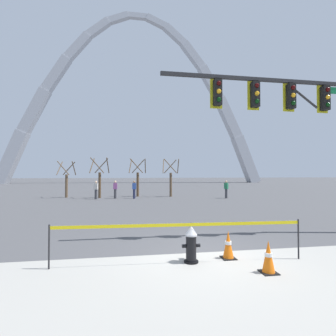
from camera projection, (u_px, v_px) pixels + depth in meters
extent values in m
plane|color=#474749|center=(201.00, 254.00, 7.00)|extent=(240.00, 240.00, 0.00)
cylinder|color=black|center=(191.00, 262.00, 6.29)|extent=(0.36, 0.36, 0.05)
cylinder|color=black|center=(191.00, 248.00, 6.30)|extent=(0.26, 0.26, 0.62)
cylinder|color=#B7B7BC|center=(191.00, 235.00, 6.31)|extent=(0.30, 0.30, 0.04)
cone|color=#B7B7BC|center=(191.00, 230.00, 6.31)|extent=(0.30, 0.30, 0.22)
cylinder|color=black|center=(191.00, 224.00, 6.31)|extent=(0.06, 0.06, 0.06)
cylinder|color=black|center=(184.00, 246.00, 6.27)|extent=(0.10, 0.09, 0.09)
cylinder|color=black|center=(198.00, 245.00, 6.33)|extent=(0.10, 0.09, 0.09)
cylinder|color=black|center=(189.00, 247.00, 6.50)|extent=(0.13, 0.14, 0.13)
cylinder|color=black|center=(188.00, 246.00, 6.58)|extent=(0.15, 0.03, 0.15)
cylinder|color=#232326|center=(49.00, 247.00, 5.86)|extent=(0.04, 0.04, 1.04)
cylinder|color=#232326|center=(298.00, 239.00, 6.55)|extent=(0.04, 0.04, 1.04)
cube|color=yellow|center=(181.00, 225.00, 6.22)|extent=(6.23, 0.29, 0.08)
cube|color=black|center=(228.00, 258.00, 6.59)|extent=(0.36, 0.36, 0.03)
cone|color=orange|center=(228.00, 244.00, 6.60)|extent=(0.28, 0.28, 0.70)
cylinder|color=white|center=(228.00, 243.00, 6.60)|extent=(0.17, 0.17, 0.08)
cube|color=black|center=(269.00, 273.00, 5.63)|extent=(0.36, 0.36, 0.03)
cone|color=orange|center=(268.00, 256.00, 5.64)|extent=(0.28, 0.28, 0.70)
cylinder|color=white|center=(268.00, 255.00, 5.64)|extent=(0.17, 0.17, 0.08)
cube|color=#232326|center=(265.00, 80.00, 9.00)|extent=(7.60, 0.12, 0.12)
cylinder|color=#232326|center=(304.00, 97.00, 9.22)|extent=(1.11, 0.08, 0.81)
cube|color=black|center=(325.00, 98.00, 9.36)|extent=(0.26, 0.24, 0.90)
cube|color=gold|center=(322.00, 99.00, 9.50)|extent=(0.44, 0.03, 1.04)
sphere|color=#360606|center=(328.00, 90.00, 9.24)|extent=(0.16, 0.16, 0.16)
sphere|color=orange|center=(328.00, 97.00, 9.23)|extent=(0.16, 0.16, 0.16)
sphere|color=black|center=(328.00, 105.00, 9.23)|extent=(0.16, 0.16, 0.16)
cube|color=black|center=(291.00, 96.00, 9.14)|extent=(0.26, 0.24, 0.90)
cube|color=gold|center=(289.00, 98.00, 9.28)|extent=(0.44, 0.03, 1.04)
sphere|color=#360606|center=(293.00, 88.00, 9.02)|extent=(0.16, 0.16, 0.16)
sphere|color=orange|center=(293.00, 95.00, 9.01)|extent=(0.16, 0.16, 0.16)
sphere|color=black|center=(293.00, 103.00, 9.01)|extent=(0.16, 0.16, 0.16)
cube|color=black|center=(255.00, 95.00, 8.92)|extent=(0.26, 0.24, 0.90)
cube|color=gold|center=(253.00, 96.00, 9.06)|extent=(0.44, 0.03, 1.04)
sphere|color=#360606|center=(257.00, 85.00, 8.80)|extent=(0.16, 0.16, 0.16)
sphere|color=orange|center=(257.00, 93.00, 8.79)|extent=(0.16, 0.16, 0.16)
sphere|color=black|center=(257.00, 101.00, 8.79)|extent=(0.16, 0.16, 0.16)
cube|color=black|center=(218.00, 93.00, 8.70)|extent=(0.26, 0.24, 0.90)
cube|color=gold|center=(216.00, 94.00, 8.84)|extent=(0.44, 0.03, 1.04)
sphere|color=#360606|center=(219.00, 83.00, 8.58)|extent=(0.16, 0.16, 0.16)
sphere|color=orange|center=(219.00, 91.00, 8.57)|extent=(0.16, 0.16, 0.16)
sphere|color=black|center=(219.00, 99.00, 8.57)|extent=(0.16, 0.16, 0.16)
cube|color=#B2B5BC|center=(12.00, 158.00, 53.97)|extent=(6.78, 2.45, 12.19)
cube|color=#B2B5BC|center=(34.00, 111.00, 54.89)|extent=(6.53, 2.23, 10.38)
cube|color=#B2B5BC|center=(56.00, 75.00, 55.78)|extent=(6.25, 2.02, 8.58)
cube|color=#B2B5BC|center=(78.00, 47.00, 56.62)|extent=(5.94, 1.80, 6.80)
cube|color=#B2B5BC|center=(98.00, 29.00, 57.42)|extent=(5.56, 1.59, 5.01)
cube|color=#B2B5BC|center=(118.00, 18.00, 58.18)|extent=(5.09, 1.37, 3.17)
cube|color=#B2B5BC|center=(137.00, 16.00, 58.90)|extent=(4.57, 1.15, 1.15)
cube|color=#B2B5BC|center=(156.00, 22.00, 59.59)|extent=(5.09, 1.37, 3.17)
cube|color=#B2B5BC|center=(175.00, 35.00, 60.23)|extent=(5.56, 1.59, 5.01)
cube|color=#B2B5BC|center=(193.00, 56.00, 60.83)|extent=(5.94, 1.80, 6.80)
cube|color=#B2B5BC|center=(211.00, 84.00, 61.39)|extent=(6.25, 2.02, 8.58)
cube|color=#B2B5BC|center=(228.00, 118.00, 61.91)|extent=(6.53, 2.23, 10.38)
cube|color=#B2B5BC|center=(245.00, 160.00, 62.38)|extent=(6.78, 2.45, 12.19)
cylinder|color=brown|center=(66.00, 186.00, 23.28)|extent=(0.24, 0.24, 2.15)
cylinder|color=brown|center=(60.00, 168.00, 23.34)|extent=(0.31, 1.17, 1.29)
cylinder|color=brown|center=(74.00, 168.00, 23.36)|extent=(0.20, 1.18, 1.29)
cylinder|color=brown|center=(69.00, 168.00, 23.98)|extent=(1.18, 0.20, 1.29)
cylinder|color=brown|center=(63.00, 168.00, 22.65)|extent=(1.17, 0.33, 1.29)
cylinder|color=brown|center=(100.00, 185.00, 22.89)|extent=(0.24, 0.24, 2.33)
cylinder|color=brown|center=(92.00, 165.00, 22.96)|extent=(0.33, 1.27, 1.40)
cylinder|color=brown|center=(108.00, 165.00, 22.97)|extent=(0.21, 1.28, 1.40)
cylinder|color=brown|center=(101.00, 166.00, 23.65)|extent=(1.28, 0.21, 1.40)
cylinder|color=brown|center=(97.00, 165.00, 22.20)|extent=(1.26, 0.35, 1.40)
cylinder|color=brown|center=(138.00, 184.00, 24.39)|extent=(0.24, 0.24, 2.33)
cylinder|color=brown|center=(130.00, 166.00, 24.46)|extent=(0.33, 1.26, 1.40)
cylinder|color=brown|center=(145.00, 166.00, 24.47)|extent=(0.21, 1.28, 1.40)
cylinder|color=brown|center=(138.00, 166.00, 25.15)|extent=(1.28, 0.21, 1.40)
cylinder|color=brown|center=(136.00, 166.00, 23.70)|extent=(1.26, 0.35, 1.40)
cylinder|color=brown|center=(171.00, 185.00, 24.35)|extent=(0.24, 0.24, 2.31)
cylinder|color=brown|center=(163.00, 166.00, 24.42)|extent=(0.33, 1.25, 1.39)
cylinder|color=brown|center=(178.00, 166.00, 24.43)|extent=(0.21, 1.26, 1.39)
cylinder|color=brown|center=(170.00, 166.00, 25.11)|extent=(1.26, 0.21, 1.39)
cylinder|color=brown|center=(170.00, 166.00, 23.67)|extent=(1.25, 0.35, 1.39)
cylinder|color=#38383D|center=(96.00, 194.00, 21.84)|extent=(0.22, 0.22, 0.84)
cube|color=beige|center=(96.00, 186.00, 21.86)|extent=(0.39, 0.31, 0.54)
sphere|color=beige|center=(96.00, 182.00, 21.87)|extent=(0.20, 0.20, 0.20)
cylinder|color=#38383D|center=(226.00, 194.00, 22.65)|extent=(0.22, 0.22, 0.84)
cube|color=#23754C|center=(226.00, 186.00, 22.67)|extent=(0.35, 0.39, 0.54)
sphere|color=tan|center=(226.00, 182.00, 22.68)|extent=(0.20, 0.20, 0.20)
cylinder|color=#38383D|center=(115.00, 194.00, 22.39)|extent=(0.22, 0.22, 0.84)
cube|color=#995193|center=(115.00, 186.00, 22.41)|extent=(0.35, 0.22, 0.54)
sphere|color=beige|center=(115.00, 182.00, 22.42)|extent=(0.20, 0.20, 0.20)
cylinder|color=#232847|center=(134.00, 194.00, 22.26)|extent=(0.22, 0.22, 0.84)
cube|color=#2D4C99|center=(134.00, 186.00, 22.28)|extent=(0.35, 0.21, 0.54)
sphere|color=#936B4C|center=(134.00, 182.00, 22.29)|extent=(0.20, 0.20, 0.20)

